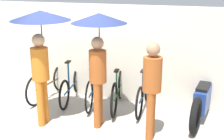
{
  "coord_description": "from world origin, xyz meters",
  "views": [
    {
      "loc": [
        2.37,
        -4.67,
        2.77
      ],
      "look_at": [
        0.6,
        0.84,
        1.0
      ],
      "focal_mm": 50.0,
      "sensor_mm": 36.0,
      "label": 1
    }
  ],
  "objects_px": {
    "parked_bicycle_4": "(144,93)",
    "pedestrian_center": "(99,39)",
    "parked_bicycle_3": "(118,90)",
    "pedestrian_trailing": "(152,84)",
    "parked_bicycle_1": "(72,85)",
    "parked_bicycle_0": "(50,82)",
    "parked_bicycle_2": "(94,88)",
    "motorcycle": "(202,100)",
    "pedestrian_leading": "(40,34)"
  },
  "relations": [
    {
      "from": "parked_bicycle_4",
      "to": "pedestrian_center",
      "type": "distance_m",
      "value": 1.74
    },
    {
      "from": "parked_bicycle_3",
      "to": "pedestrian_trailing",
      "type": "distance_m",
      "value": 1.58
    },
    {
      "from": "parked_bicycle_1",
      "to": "pedestrian_center",
      "type": "bearing_deg",
      "value": -140.16
    },
    {
      "from": "parked_bicycle_1",
      "to": "pedestrian_center",
      "type": "xyz_separation_m",
      "value": [
        1.01,
        -0.92,
        1.32
      ]
    },
    {
      "from": "parked_bicycle_0",
      "to": "parked_bicycle_2",
      "type": "distance_m",
      "value": 1.12
    },
    {
      "from": "motorcycle",
      "to": "pedestrian_trailing",
      "type": "bearing_deg",
      "value": 150.09
    },
    {
      "from": "parked_bicycle_4",
      "to": "parked_bicycle_2",
      "type": "bearing_deg",
      "value": 90.33
    },
    {
      "from": "pedestrian_trailing",
      "to": "parked_bicycle_0",
      "type": "bearing_deg",
      "value": 154.54
    },
    {
      "from": "pedestrian_leading",
      "to": "parked_bicycle_4",
      "type": "bearing_deg",
      "value": 33.26
    },
    {
      "from": "parked_bicycle_4",
      "to": "motorcycle",
      "type": "bearing_deg",
      "value": -95.91
    },
    {
      "from": "parked_bicycle_0",
      "to": "parked_bicycle_1",
      "type": "distance_m",
      "value": 0.56
    },
    {
      "from": "parked_bicycle_0",
      "to": "parked_bicycle_3",
      "type": "xyz_separation_m",
      "value": [
        1.68,
        -0.05,
        0.01
      ]
    },
    {
      "from": "parked_bicycle_1",
      "to": "parked_bicycle_3",
      "type": "height_order",
      "value": "parked_bicycle_3"
    },
    {
      "from": "parked_bicycle_0",
      "to": "parked_bicycle_4",
      "type": "distance_m",
      "value": 2.24
    },
    {
      "from": "parked_bicycle_3",
      "to": "pedestrian_trailing",
      "type": "height_order",
      "value": "pedestrian_trailing"
    },
    {
      "from": "parked_bicycle_3",
      "to": "motorcycle",
      "type": "height_order",
      "value": "parked_bicycle_3"
    },
    {
      "from": "parked_bicycle_1",
      "to": "parked_bicycle_4",
      "type": "bearing_deg",
      "value": -97.61
    },
    {
      "from": "parked_bicycle_1",
      "to": "parked_bicycle_2",
      "type": "distance_m",
      "value": 0.56
    },
    {
      "from": "pedestrian_trailing",
      "to": "parked_bicycle_1",
      "type": "bearing_deg",
      "value": 148.84
    },
    {
      "from": "parked_bicycle_4",
      "to": "motorcycle",
      "type": "relative_size",
      "value": 0.82
    },
    {
      "from": "parked_bicycle_1",
      "to": "motorcycle",
      "type": "bearing_deg",
      "value": -99.44
    },
    {
      "from": "pedestrian_trailing",
      "to": "parked_bicycle_3",
      "type": "bearing_deg",
      "value": 128.62
    },
    {
      "from": "parked_bicycle_0",
      "to": "parked_bicycle_3",
      "type": "relative_size",
      "value": 0.99
    },
    {
      "from": "parked_bicycle_3",
      "to": "pedestrian_leading",
      "type": "height_order",
      "value": "pedestrian_leading"
    },
    {
      "from": "pedestrian_leading",
      "to": "parked_bicycle_2",
      "type": "bearing_deg",
      "value": 61.57
    },
    {
      "from": "parked_bicycle_4",
      "to": "pedestrian_center",
      "type": "bearing_deg",
      "value": 142.19
    },
    {
      "from": "parked_bicycle_3",
      "to": "parked_bicycle_0",
      "type": "bearing_deg",
      "value": 79.55
    },
    {
      "from": "motorcycle",
      "to": "parked_bicycle_1",
      "type": "bearing_deg",
      "value": 95.61
    },
    {
      "from": "parked_bicycle_1",
      "to": "pedestrian_leading",
      "type": "relative_size",
      "value": 0.78
    },
    {
      "from": "parked_bicycle_2",
      "to": "pedestrian_leading",
      "type": "height_order",
      "value": "pedestrian_leading"
    },
    {
      "from": "motorcycle",
      "to": "parked_bicycle_3",
      "type": "bearing_deg",
      "value": 96.7
    },
    {
      "from": "parked_bicycle_0",
      "to": "parked_bicycle_2",
      "type": "relative_size",
      "value": 1.05
    },
    {
      "from": "parked_bicycle_0",
      "to": "parked_bicycle_4",
      "type": "bearing_deg",
      "value": -83.63
    },
    {
      "from": "parked_bicycle_3",
      "to": "pedestrian_center",
      "type": "relative_size",
      "value": 0.83
    },
    {
      "from": "pedestrian_trailing",
      "to": "motorcycle",
      "type": "xyz_separation_m",
      "value": [
        0.82,
        1.1,
        -0.62
      ]
    },
    {
      "from": "parked_bicycle_1",
      "to": "parked_bicycle_4",
      "type": "distance_m",
      "value": 1.68
    },
    {
      "from": "parked_bicycle_0",
      "to": "parked_bicycle_3",
      "type": "height_order",
      "value": "parked_bicycle_3"
    },
    {
      "from": "parked_bicycle_1",
      "to": "pedestrian_center",
      "type": "distance_m",
      "value": 1.9
    },
    {
      "from": "parked_bicycle_1",
      "to": "pedestrian_leading",
      "type": "height_order",
      "value": "pedestrian_leading"
    },
    {
      "from": "parked_bicycle_2",
      "to": "motorcycle",
      "type": "distance_m",
      "value": 2.32
    },
    {
      "from": "pedestrian_trailing",
      "to": "parked_bicycle_4",
      "type": "bearing_deg",
      "value": 105.98
    },
    {
      "from": "parked_bicycle_1",
      "to": "parked_bicycle_4",
      "type": "height_order",
      "value": "parked_bicycle_1"
    },
    {
      "from": "parked_bicycle_2",
      "to": "motorcycle",
      "type": "xyz_separation_m",
      "value": [
        2.32,
        -0.04,
        0.02
      ]
    },
    {
      "from": "parked_bicycle_3",
      "to": "parked_bicycle_4",
      "type": "xyz_separation_m",
      "value": [
        0.56,
        0.07,
        -0.02
      ]
    },
    {
      "from": "parked_bicycle_0",
      "to": "pedestrian_center",
      "type": "xyz_separation_m",
      "value": [
        1.57,
        -0.91,
        1.3
      ]
    },
    {
      "from": "parked_bicycle_1",
      "to": "pedestrian_trailing",
      "type": "relative_size",
      "value": 0.98
    },
    {
      "from": "parked_bicycle_0",
      "to": "motorcycle",
      "type": "xyz_separation_m",
      "value": [
        3.44,
        -0.06,
        0.02
      ]
    },
    {
      "from": "parked_bicycle_3",
      "to": "pedestrian_trailing",
      "type": "xyz_separation_m",
      "value": [
        0.93,
        -1.11,
        0.63
      ]
    },
    {
      "from": "parked_bicycle_0",
      "to": "parked_bicycle_4",
      "type": "height_order",
      "value": "parked_bicycle_0"
    },
    {
      "from": "parked_bicycle_4",
      "to": "pedestrian_trailing",
      "type": "bearing_deg",
      "value": -164.37
    }
  ]
}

